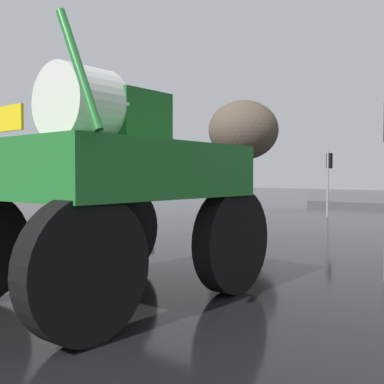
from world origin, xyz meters
name	(u,v)px	position (x,y,z in m)	size (l,w,h in m)	color
ground_plane	(338,237)	(0.00, 18.00, 0.00)	(120.00, 120.00, 0.00)	black
median_island	(33,262)	(-3.81, 7.78, 0.07)	(1.23, 7.53, 0.15)	#B2AFA8
oversize_sprayer	(107,182)	(0.18, 6.84, 2.14)	(4.06, 5.56, 4.50)	black
traffic_signal_near_left	(123,152)	(-4.78, 11.72, 3.04)	(0.24, 0.54, 4.17)	gray
traffic_signal_far_left	(329,169)	(-3.77, 25.91, 2.63)	(0.24, 0.55, 3.60)	gray
bare_tree_left	(243,130)	(-7.88, 23.63, 4.82)	(3.95, 3.95, 6.52)	#473828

